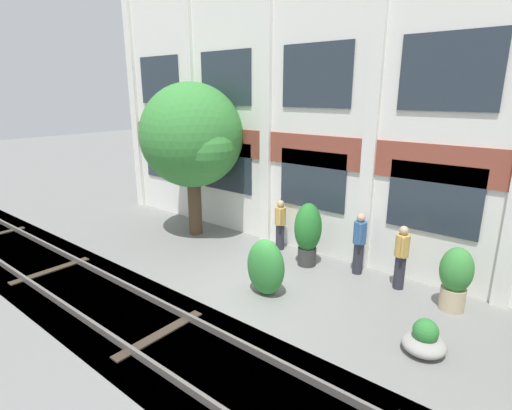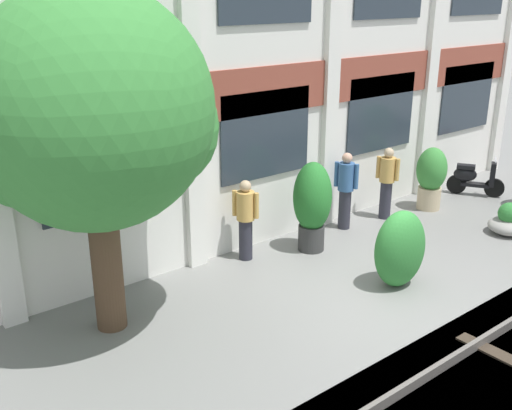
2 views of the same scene
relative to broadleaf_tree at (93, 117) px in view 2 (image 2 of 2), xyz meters
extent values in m
plane|color=slate|center=(3.94, -1.74, -3.26)|extent=(80.00, 80.00, 0.00)
cube|color=silver|center=(3.94, 1.33, 1.23)|extent=(16.95, 0.50, 8.98)
cube|color=brown|center=(3.94, 1.06, -0.16)|extent=(16.95, 0.06, 0.90)
cube|color=silver|center=(2.25, 1.02, 1.23)|extent=(0.36, 0.16, 8.98)
cube|color=silver|center=(5.64, 1.02, 1.23)|extent=(0.36, 0.16, 8.98)
cube|color=silver|center=(9.03, 1.02, 1.23)|extent=(0.36, 0.16, 8.98)
cube|color=#28333D|center=(0.55, 1.05, -1.01)|extent=(2.17, 0.04, 1.70)
cube|color=#28333D|center=(3.94, 1.05, -1.01)|extent=(2.17, 0.04, 1.70)
cube|color=#28333D|center=(7.33, 1.05, -1.01)|extent=(2.17, 0.04, 1.70)
cube|color=#28333D|center=(10.72, 1.05, -1.01)|extent=(2.17, 0.04, 1.70)
cube|color=#605B56|center=(3.94, -3.87, -3.18)|extent=(24.95, 0.07, 0.15)
cylinder|color=#4C3826|center=(0.00, 0.00, -2.04)|extent=(0.45, 0.45, 2.44)
ellipsoid|color=#388438|center=(0.00, 0.00, 0.10)|extent=(3.34, 3.34, 3.37)
sphere|color=#388438|center=(-0.83, 0.20, -0.23)|extent=(1.84, 1.84, 1.84)
sphere|color=#388438|center=(0.83, -0.20, -0.23)|extent=(1.84, 1.84, 1.84)
cylinder|color=#333333|center=(4.39, 0.18, -3.00)|extent=(0.52, 0.52, 0.52)
ellipsoid|color=#236B28|center=(4.39, 0.18, -2.15)|extent=(0.76, 0.76, 1.40)
cylinder|color=tan|center=(8.22, 0.17, -2.99)|extent=(0.54, 0.54, 0.53)
ellipsoid|color=#388438|center=(8.22, 0.17, -2.29)|extent=(0.70, 0.70, 1.03)
ellipsoid|color=gray|center=(8.22, -1.83, -3.09)|extent=(0.81, 0.81, 0.34)
sphere|color=#2D7A33|center=(8.22, -1.83, -2.80)|extent=(0.47, 0.47, 0.47)
cylinder|color=black|center=(10.17, -0.35, -3.02)|extent=(0.32, 0.46, 0.48)
cylinder|color=black|center=(9.71, 0.42, -3.02)|extent=(0.32, 0.46, 0.48)
cube|color=black|center=(9.94, 0.04, -2.98)|extent=(0.55, 0.71, 0.08)
ellipsoid|color=black|center=(9.80, 0.27, -2.74)|extent=(0.51, 0.61, 0.36)
cube|color=black|center=(9.80, 0.27, -2.54)|extent=(0.41, 0.49, 0.10)
cube|color=black|center=(10.13, -0.28, -2.68)|extent=(0.30, 0.25, 0.60)
cylinder|color=#B7B7BF|center=(10.14, -0.30, -2.30)|extent=(0.45, 0.28, 0.03)
cylinder|color=#282833|center=(6.92, 0.42, -2.83)|extent=(0.26, 0.26, 0.86)
cylinder|color=tan|center=(6.92, 0.42, -2.12)|extent=(0.34, 0.34, 0.55)
sphere|color=tan|center=(6.92, 0.42, -1.73)|extent=(0.22, 0.22, 0.22)
cylinder|color=tan|center=(6.84, 0.63, -2.09)|extent=(0.09, 0.09, 0.50)
cylinder|color=tan|center=(7.00, 0.21, -2.09)|extent=(0.09, 0.09, 0.50)
cylinder|color=#282833|center=(3.11, 0.65, -2.86)|extent=(0.26, 0.26, 0.81)
cylinder|color=tan|center=(3.11, 0.65, -2.18)|extent=(0.34, 0.34, 0.55)
sphere|color=tan|center=(3.11, 0.65, -1.79)|extent=(0.22, 0.22, 0.22)
cylinder|color=tan|center=(3.00, 0.84, -2.15)|extent=(0.09, 0.09, 0.50)
cylinder|color=tan|center=(3.23, 0.47, -2.15)|extent=(0.09, 0.09, 0.50)
cylinder|color=#282833|center=(5.75, 0.57, -2.82)|extent=(0.26, 0.26, 0.87)
cylinder|color=#33598C|center=(5.75, 0.57, -2.09)|extent=(0.34, 0.34, 0.60)
sphere|color=tan|center=(5.75, 0.57, -1.68)|extent=(0.22, 0.22, 0.22)
cylinder|color=#33598C|center=(5.65, 0.77, -2.06)|extent=(0.09, 0.09, 0.54)
cylinder|color=#33598C|center=(5.84, 0.37, -2.06)|extent=(0.09, 0.09, 0.54)
ellipsoid|color=#2D7A33|center=(4.51, -1.88, -2.57)|extent=(1.06, 0.76, 1.38)
camera|label=1|loc=(9.85, -8.83, 1.47)|focal=28.00mm
camera|label=2|loc=(-3.31, -7.67, 1.62)|focal=42.00mm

